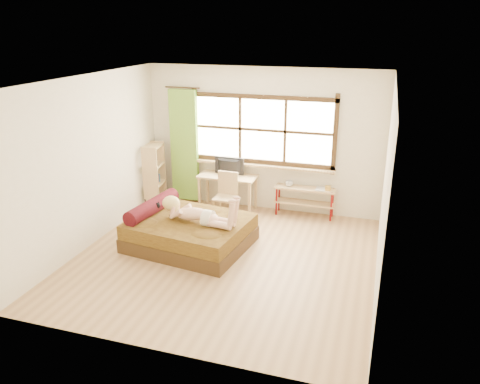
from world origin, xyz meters
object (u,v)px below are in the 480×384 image
(kitten, at_px, (152,206))
(bookshelf, at_px, (154,174))
(chair, at_px, (226,193))
(pipe_shelf, at_px, (305,195))
(bed, at_px, (188,231))
(desk, at_px, (228,180))
(woman, at_px, (197,206))

(kitten, bearing_deg, bookshelf, 123.01)
(chair, relative_size, pipe_shelf, 0.77)
(bed, bearing_deg, bookshelf, 139.12)
(desk, xyz_separation_m, pipe_shelf, (1.49, 0.12, -0.19))
(woman, bearing_deg, desk, 100.17)
(chair, height_order, bookshelf, bookshelf)
(desk, distance_m, pipe_shelf, 1.50)
(bed, height_order, chair, chair)
(woman, bearing_deg, kitten, 177.97)
(woman, relative_size, bookshelf, 1.05)
(kitten, bearing_deg, desk, 70.97)
(desk, height_order, pipe_shelf, desk)
(woman, height_order, pipe_shelf, woman)
(chair, xyz_separation_m, pipe_shelf, (1.38, 0.49, -0.07))
(bookshelf, bearing_deg, desk, -4.01)
(bookshelf, bearing_deg, kitten, -73.77)
(woman, distance_m, chair, 1.38)
(chair, bearing_deg, bookshelf, 172.83)
(desk, relative_size, bookshelf, 0.92)
(woman, xyz_separation_m, pipe_shelf, (1.41, 1.85, -0.32))
(kitten, bearing_deg, woman, -2.03)
(kitten, height_order, chair, chair)
(pipe_shelf, bearing_deg, woman, -127.11)
(desk, height_order, bookshelf, bookshelf)
(bed, height_order, kitten, bed)
(bed, distance_m, desk, 1.71)
(bed, xyz_separation_m, desk, (0.12, 1.67, 0.35))
(desk, bearing_deg, pipe_shelf, 6.10)
(desk, relative_size, pipe_shelf, 1.00)
(chair, bearing_deg, woman, -89.74)
(bed, height_order, pipe_shelf, bed)
(desk, xyz_separation_m, bookshelf, (-1.48, -0.13, 0.02))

